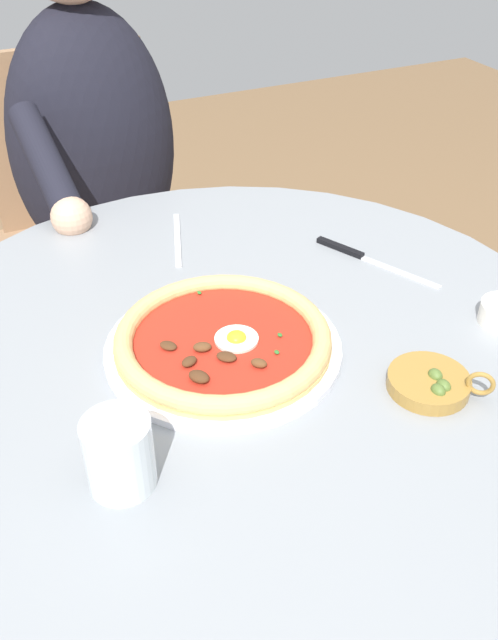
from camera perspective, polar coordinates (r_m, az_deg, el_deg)
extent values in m
cube|color=brown|center=(1.49, -0.67, -24.63)|extent=(6.00, 6.00, 0.02)
cylinder|color=gray|center=(0.93, -0.98, -2.51)|extent=(0.95, 0.95, 0.03)
cylinder|color=gray|center=(1.18, -0.80, -15.94)|extent=(0.12, 0.12, 0.67)
cylinder|color=gray|center=(1.47, -0.68, -24.24)|extent=(0.51, 0.51, 0.02)
cylinder|color=white|center=(0.90, -2.14, -2.31)|extent=(0.31, 0.31, 0.01)
cylinder|color=#E0B26B|center=(0.90, -2.15, -1.91)|extent=(0.28, 0.28, 0.01)
torus|color=#E0B26B|center=(0.89, -2.16, -1.43)|extent=(0.28, 0.28, 0.02)
cylinder|color=red|center=(0.89, -2.16, -1.65)|extent=(0.27, 0.27, 0.00)
cylinder|color=white|center=(0.89, -1.04, -1.57)|extent=(0.06, 0.06, 0.00)
ellipsoid|color=yellow|center=(0.89, -1.04, -1.47)|extent=(0.03, 0.03, 0.02)
ellipsoid|color=#4C2D19|center=(0.85, -4.96, -3.43)|extent=(0.02, 0.03, 0.01)
ellipsoid|color=brown|center=(0.85, 0.83, -3.57)|extent=(0.02, 0.02, 0.01)
ellipsoid|color=#4C2D19|center=(0.88, -6.73, -2.01)|extent=(0.03, 0.03, 0.01)
ellipsoid|color=#4C2D19|center=(0.86, -1.87, -3.04)|extent=(0.03, 0.03, 0.01)
ellipsoid|color=#4C2D19|center=(0.83, -4.15, -4.68)|extent=(0.03, 0.03, 0.01)
ellipsoid|color=brown|center=(0.87, -3.88, -2.23)|extent=(0.02, 0.03, 0.01)
ellipsoid|color=#2D6B28|center=(0.87, 2.31, -2.65)|extent=(0.01, 0.01, 0.00)
ellipsoid|color=#2D6B28|center=(0.89, 2.56, -1.23)|extent=(0.01, 0.01, 0.00)
ellipsoid|color=#2D6B28|center=(0.98, -4.12, 2.28)|extent=(0.01, 0.01, 0.00)
cylinder|color=silver|center=(0.73, -10.65, -10.79)|extent=(0.07, 0.07, 0.08)
cylinder|color=silver|center=(0.75, -10.40, -12.37)|extent=(0.06, 0.06, 0.02)
cube|color=silver|center=(1.08, 12.36, 3.86)|extent=(0.13, 0.07, 0.00)
cube|color=black|center=(1.13, 7.52, 5.94)|extent=(0.08, 0.05, 0.01)
cylinder|color=olive|center=(0.87, 14.57, -5.02)|extent=(0.10, 0.10, 0.02)
torus|color=olive|center=(0.86, 18.56, -5.00)|extent=(0.03, 0.03, 0.03)
ellipsoid|color=#516B2D|center=(0.87, 15.10, -4.43)|extent=(0.02, 0.02, 0.02)
ellipsoid|color=#516B2D|center=(0.86, 15.73, -5.27)|extent=(0.02, 0.02, 0.02)
ellipsoid|color=#516B2D|center=(0.85, 15.32, -5.64)|extent=(0.02, 0.02, 0.02)
cube|color=#BCBCC1|center=(1.15, -5.92, 6.65)|extent=(0.17, 0.07, 0.00)
cube|color=#282833|center=(1.77, -10.55, -1.62)|extent=(0.28, 0.34, 0.45)
ellipsoid|color=black|center=(1.52, -12.70, 13.80)|extent=(0.22, 0.35, 0.57)
cylinder|color=black|center=(1.28, -16.23, 12.03)|extent=(0.26, 0.08, 0.17)
sphere|color=tan|center=(1.21, -14.42, 8.22)|extent=(0.07, 0.07, 0.07)
cube|color=#957050|center=(1.69, -11.85, 5.23)|extent=(0.44, 0.44, 0.02)
cube|color=#957050|center=(1.78, -14.63, 14.43)|extent=(0.03, 0.39, 0.42)
cylinder|color=#8E6B4C|center=(1.63, -15.68, -6.51)|extent=(0.02, 0.02, 0.43)
cylinder|color=#8E6B4C|center=(1.71, -2.71, -2.84)|extent=(0.02, 0.02, 0.43)
cylinder|color=#8E6B4C|center=(1.95, -18.21, 0.76)|extent=(0.02, 0.02, 0.43)
cylinder|color=#8E6B4C|center=(2.01, -7.19, 3.61)|extent=(0.02, 0.02, 0.43)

